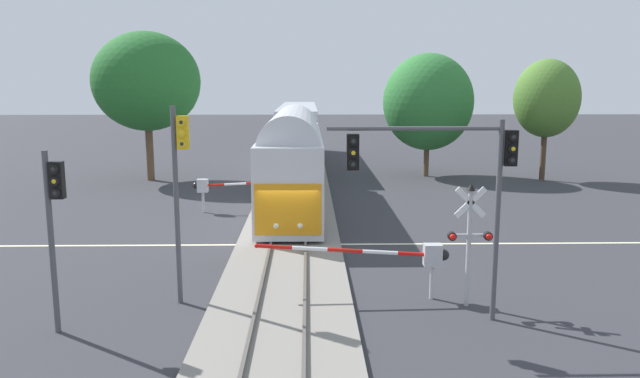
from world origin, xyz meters
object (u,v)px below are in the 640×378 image
crossing_gate_near (410,256)px  traffic_signal_near_left (54,212)px  traffic_signal_median (179,174)px  maple_right_background (547,99)px  crossing_signal_mast (470,232)px  commuter_train (296,142)px  oak_behind_train (146,82)px  traffic_signal_near_right (450,170)px  oak_far_right (428,102)px  crossing_gate_far (217,186)px

crossing_gate_near → traffic_signal_near_left: 10.53m
traffic_signal_median → maple_right_background: (20.57, 24.21, 1.66)m
crossing_signal_mast → commuter_train: bearing=103.1°
maple_right_background → oak_behind_train: (-27.85, 0.52, 1.17)m
crossing_signal_mast → traffic_signal_median: 9.00m
crossing_signal_mast → traffic_signal_near_left: traffic_signal_near_left is taller
traffic_signal_near_right → traffic_signal_near_left: bearing=-176.6°
traffic_signal_median → traffic_signal_near_right: 8.05m
traffic_signal_near_left → oak_behind_train: (-4.37, 26.96, 3.53)m
traffic_signal_near_right → commuter_train: bearing=100.6°
traffic_signal_near_right → oak_behind_train: (-15.17, 26.31, 2.50)m
commuter_train → crossing_signal_mast: 25.29m
oak_far_right → crossing_signal_mast: bearing=-98.2°
crossing_gate_far → traffic_signal_median: (0.93, -13.69, 2.68)m
commuter_train → crossing_gate_near: bearing=-80.4°
crossing_gate_far → oak_far_right: (13.59, 12.55, 4.04)m
maple_right_background → commuter_train: bearing=-180.0°
crossing_signal_mast → traffic_signal_median: bearing=177.2°
commuter_train → crossing_gate_near: 24.34m
crossing_gate_near → oak_far_right: size_ratio=0.69×
crossing_signal_mast → traffic_signal_median: size_ratio=0.63×
commuter_train → crossing_gate_far: bearing=-110.9°
maple_right_background → oak_behind_train: oak_behind_train is taller
crossing_gate_near → crossing_signal_mast: (1.69, -0.66, 0.92)m
crossing_signal_mast → traffic_signal_median: (-8.82, 0.43, 1.75)m
crossing_gate_near → maple_right_background: bearing=60.7°
commuter_train → oak_far_right: 10.17m
oak_far_right → commuter_train: bearing=-168.0°
crossing_signal_mast → maple_right_background: (11.75, 24.64, 3.41)m
commuter_train → traffic_signal_near_right: size_ratio=6.65×
traffic_signal_median → crossing_signal_mast: bearing=-2.8°
crossing_gate_near → traffic_signal_median: bearing=-178.2°
traffic_signal_near_right → maple_right_background: 28.77m
traffic_signal_near_left → traffic_signal_near_right: (10.80, 0.65, 1.02)m
traffic_signal_near_left → oak_far_right: 32.52m
commuter_train → oak_behind_train: size_ratio=3.75×
commuter_train → traffic_signal_near_left: size_ratio=7.66×
traffic_signal_near_left → traffic_signal_median: bearing=37.5°
crossing_signal_mast → traffic_signal_near_left: 11.92m
commuter_train → oak_behind_train: 11.17m
oak_far_right → traffic_signal_median: bearing=-115.8°
crossing_gate_near → crossing_signal_mast: crossing_signal_mast is taller
crossing_gate_near → oak_far_right: oak_far_right is taller
traffic_signal_near_right → maple_right_background: size_ratio=0.69×
traffic_signal_median → maple_right_background: size_ratio=0.72×
traffic_signal_near_left → traffic_signal_median: 3.74m
crossing_gate_near → commuter_train: bearing=99.6°
traffic_signal_near_left → oak_far_right: size_ratio=0.56×
crossing_signal_mast → traffic_signal_near_right: traffic_signal_near_right is taller
oak_far_right → maple_right_background: size_ratio=1.06×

